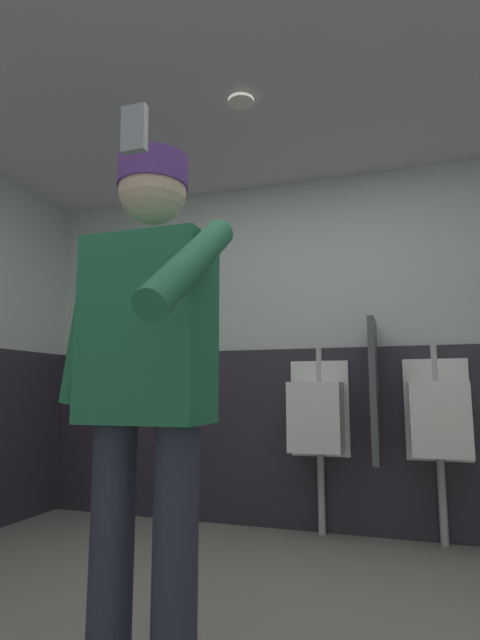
% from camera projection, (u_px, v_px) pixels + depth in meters
% --- Properties ---
extents(wall_back, '(4.96, 0.12, 2.51)m').
position_uv_depth(wall_back, '(321.00, 347.00, 3.54)').
color(wall_back, silver).
rests_on(wall_back, ground_plane).
extents(wainscot_band_back, '(4.36, 0.03, 1.24)m').
position_uv_depth(wainscot_band_back, '(321.00, 438.00, 3.38)').
color(wainscot_band_back, '#2D2833').
rests_on(wainscot_band_back, ground_plane).
extents(downlight_far, '(0.14, 0.14, 0.03)m').
position_uv_depth(downlight_far, '(241.00, 100.00, 2.64)').
color(downlight_far, white).
extents(urinal_left, '(0.40, 0.34, 1.24)m').
position_uv_depth(urinal_left, '(318.00, 416.00, 3.27)').
color(urinal_left, white).
rests_on(urinal_left, ground_plane).
extents(urinal_middle, '(0.40, 0.34, 1.24)m').
position_uv_depth(urinal_middle, '(439.00, 418.00, 3.04)').
color(urinal_middle, white).
rests_on(urinal_middle, ground_plane).
extents(privacy_divider_panel, '(0.04, 0.40, 0.90)m').
position_uv_depth(privacy_divider_panel, '(375.00, 390.00, 3.11)').
color(privacy_divider_panel, '#4C4C51').
extents(person, '(0.62, 0.60, 1.74)m').
position_uv_depth(person, '(147.00, 364.00, 1.59)').
color(person, '#2D3342').
rests_on(person, ground_plane).
extents(cell_phone, '(0.06, 0.02, 0.11)m').
position_uv_depth(cell_phone, '(134.00, 129.00, 1.12)').
color(cell_phone, '#A5A8B2').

